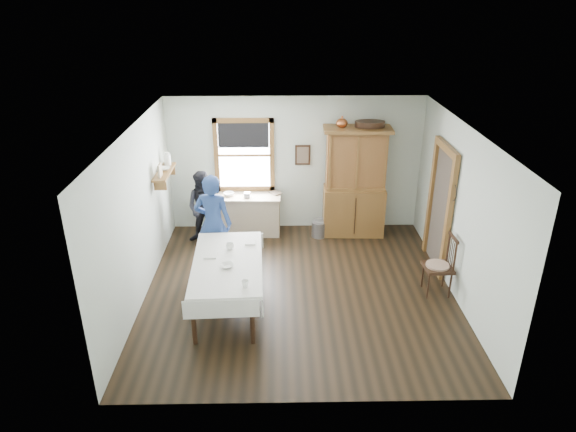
{
  "coord_description": "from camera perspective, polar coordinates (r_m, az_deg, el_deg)",
  "views": [
    {
      "loc": [
        -0.32,
        -7.21,
        4.59
      ],
      "look_at": [
        -0.18,
        0.3,
        1.21
      ],
      "focal_mm": 32.0,
      "sensor_mm": 36.0,
      "label": 1
    }
  ],
  "objects": [
    {
      "name": "doorway",
      "position": [
        9.19,
        16.6,
        1.27
      ],
      "size": [
        0.09,
        1.14,
        2.22
      ],
      "color": "#41382E",
      "rests_on": "room"
    },
    {
      "name": "dining_table",
      "position": [
        7.98,
        -6.64,
        -7.58
      ],
      "size": [
        1.16,
        2.07,
        0.81
      ],
      "primitive_type": "cube",
      "rotation": [
        0.0,
        0.0,
        0.04
      ],
      "color": "silver",
      "rests_on": "room"
    },
    {
      "name": "pail",
      "position": [
        10.25,
        3.46,
        -1.44
      ],
      "size": [
        0.36,
        0.36,
        0.32
      ],
      "primitive_type": "cube",
      "rotation": [
        0.0,
        0.0,
        0.24
      ],
      "color": "gray",
      "rests_on": "room"
    },
    {
      "name": "table_bowl",
      "position": [
        7.61,
        -6.77,
        -5.48
      ],
      "size": [
        0.27,
        0.27,
        0.05
      ],
      "primitive_type": "imported",
      "rotation": [
        0.0,
        0.0,
        0.31
      ],
      "color": "white",
      "rests_on": "dining_table"
    },
    {
      "name": "table_cup_a",
      "position": [
        8.1,
        -6.47,
        -3.35
      ],
      "size": [
        0.16,
        0.16,
        0.1
      ],
      "primitive_type": "imported",
      "rotation": [
        0.0,
        0.0,
        -0.35
      ],
      "color": "white",
      "rests_on": "dining_table"
    },
    {
      "name": "counter_bowl",
      "position": [
        10.18,
        -6.6,
        2.43
      ],
      "size": [
        0.22,
        0.22,
        0.07
      ],
      "primitive_type": "imported",
      "rotation": [
        0.0,
        0.0,
        0.06
      ],
      "color": "white",
      "rests_on": "work_counter"
    },
    {
      "name": "china_hutch",
      "position": [
        10.1,
        7.44,
        3.74
      ],
      "size": [
        1.3,
        0.65,
        2.18
      ],
      "primitive_type": "cube",
      "rotation": [
        0.0,
        0.0,
        -0.03
      ],
      "color": "brown",
      "rests_on": "room"
    },
    {
      "name": "counter_book",
      "position": [
        10.19,
        -1.81,
        2.46
      ],
      "size": [
        0.24,
        0.25,
        0.02
      ],
      "primitive_type": "imported",
      "rotation": [
        0.0,
        0.0,
        0.65
      ],
      "color": "brown",
      "rests_on": "work_counter"
    },
    {
      "name": "wall_shelf",
      "position": [
        9.48,
        -13.55,
        4.98
      ],
      "size": [
        0.24,
        1.0,
        0.44
      ],
      "color": "brown",
      "rests_on": "room"
    },
    {
      "name": "rug_beater",
      "position": [
        8.5,
        18.03,
        3.27
      ],
      "size": [
        0.01,
        0.27,
        0.27
      ],
      "primitive_type": "torus",
      "rotation": [
        0.0,
        1.57,
        0.0
      ],
      "color": "black",
      "rests_on": "room"
    },
    {
      "name": "wicker_basket",
      "position": [
        10.37,
        6.77,
        -1.57
      ],
      "size": [
        0.39,
        0.29,
        0.22
      ],
      "primitive_type": "cube",
      "rotation": [
        0.0,
        0.0,
        0.1
      ],
      "color": "tan",
      "rests_on": "room"
    },
    {
      "name": "spindle_chair",
      "position": [
        8.59,
        16.36,
        -5.21
      ],
      "size": [
        0.5,
        0.5,
        1.03
      ],
      "primitive_type": "cube",
      "rotation": [
        0.0,
        0.0,
        0.05
      ],
      "color": "black",
      "rests_on": "room"
    },
    {
      "name": "window",
      "position": [
        10.14,
        -4.91,
        7.19
      ],
      "size": [
        1.18,
        0.07,
        1.48
      ],
      "color": "white",
      "rests_on": "room"
    },
    {
      "name": "shelf_bowl",
      "position": [
        9.48,
        -13.55,
        5.14
      ],
      "size": [
        0.22,
        0.22,
        0.05
      ],
      "primitive_type": "imported",
      "color": "white",
      "rests_on": "wall_shelf"
    },
    {
      "name": "woman_blue",
      "position": [
        8.86,
        -8.27,
        -1.25
      ],
      "size": [
        0.65,
        0.48,
        1.64
      ],
      "primitive_type": "imported",
      "rotation": [
        0.0,
        0.0,
        2.99
      ],
      "color": "navy",
      "rests_on": "room"
    },
    {
      "name": "work_counter",
      "position": [
        10.31,
        -4.74,
        0.17
      ],
      "size": [
        1.42,
        0.58,
        0.81
      ],
      "primitive_type": "cube",
      "rotation": [
        0.0,
        0.0,
        -0.03
      ],
      "color": "tan",
      "rests_on": "room"
    },
    {
      "name": "figure_dark",
      "position": [
        9.93,
        -9.23,
        0.63
      ],
      "size": [
        0.72,
        0.6,
        1.33
      ],
      "primitive_type": "imported",
      "rotation": [
        0.0,
        0.0,
        -0.16
      ],
      "color": "black",
      "rests_on": "room"
    },
    {
      "name": "framed_picture",
      "position": [
        10.15,
        1.65,
        6.78
      ],
      "size": [
        0.3,
        0.04,
        0.4
      ],
      "primitive_type": "cube",
      "color": "black",
      "rests_on": "room"
    },
    {
      "name": "room",
      "position": [
        7.91,
        1.34,
        0.05
      ],
      "size": [
        5.01,
        5.01,
        2.7
      ],
      "color": "black",
      "rests_on": "ground"
    },
    {
      "name": "table_cup_b",
      "position": [
        7.11,
        -4.79,
        -7.49
      ],
      "size": [
        0.14,
        0.14,
        0.1
      ],
      "primitive_type": "imported",
      "rotation": [
        0.0,
        0.0,
        -0.44
      ],
      "color": "white",
      "rests_on": "dining_table"
    }
  ]
}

